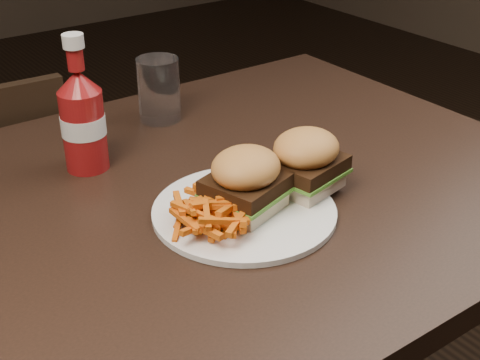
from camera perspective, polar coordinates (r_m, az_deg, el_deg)
dining_table at (r=0.97m, az=-5.86°, el=-2.86°), size 1.20×0.80×0.04m
plate at (r=0.93m, az=0.36°, el=-2.68°), size 0.26×0.26×0.01m
sandwich_half_a at (r=0.92m, az=0.49°, el=-1.82°), size 0.11×0.11×0.02m
sandwich_half_b at (r=0.98m, az=5.53°, el=-0.03°), size 0.10×0.10×0.02m
fries_pile at (r=0.88m, az=-2.31°, el=-2.61°), size 0.10×0.10×0.04m
ketchup_bottle at (r=1.05m, az=-13.14°, el=3.97°), size 0.07×0.07×0.13m
tumbler at (r=1.21m, az=-6.93°, el=7.59°), size 0.10×0.10×0.12m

